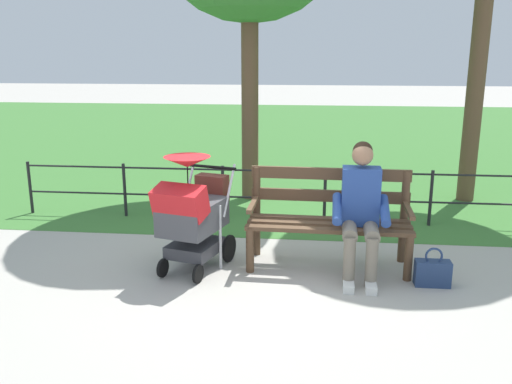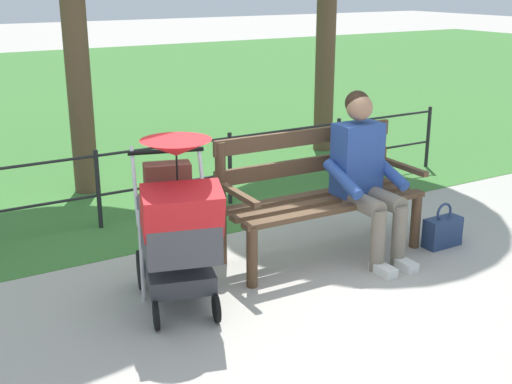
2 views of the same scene
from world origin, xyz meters
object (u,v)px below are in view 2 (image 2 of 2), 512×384
(person_on_bench, at_px, (365,171))
(handbag, at_px, (442,231))
(stroller, at_px, (177,222))
(park_bench, at_px, (317,188))

(person_on_bench, height_order, handbag, person_on_bench)
(stroller, distance_m, handbag, 2.31)
(handbag, bearing_deg, person_on_bench, -18.14)
(park_bench, xyz_separation_m, person_on_bench, (-0.29, 0.22, 0.15))
(person_on_bench, distance_m, stroller, 1.61)
(person_on_bench, xyz_separation_m, stroller, (1.60, 0.07, -0.08))
(park_bench, height_order, stroller, stroller)
(park_bench, xyz_separation_m, handbag, (-0.95, 0.44, -0.40))
(stroller, bearing_deg, handbag, 176.37)
(stroller, height_order, handbag, stroller)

